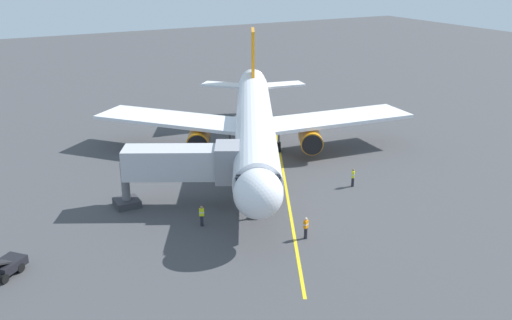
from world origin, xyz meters
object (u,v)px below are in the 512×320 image
(ground_crew_loader, at_px, (306,228))
(ground_crew_wing_walker, at_px, (353,177))
(ground_crew_marshaller, at_px, (202,216))
(airplane, at_px, (255,123))
(jet_bridge, at_px, (192,164))
(belt_loader_near_nose, at_px, (5,266))

(ground_crew_loader, bearing_deg, ground_crew_wing_walker, -144.84)
(ground_crew_marshaller, xyz_separation_m, ground_crew_wing_walker, (-15.44, -1.00, 0.00))
(airplane, height_order, ground_crew_loader, airplane)
(ground_crew_marshaller, bearing_deg, ground_crew_loader, 136.83)
(jet_bridge, relative_size, ground_crew_wing_walker, 6.42)
(belt_loader_near_nose, bearing_deg, ground_crew_wing_walker, -176.90)
(jet_bridge, distance_m, ground_crew_marshaller, 4.98)
(airplane, xyz_separation_m, ground_crew_loader, (4.85, 17.16, -3.12))
(ground_crew_marshaller, xyz_separation_m, ground_crew_loader, (-6.02, 5.64, 0.00))
(jet_bridge, bearing_deg, ground_crew_loader, 117.94)
(jet_bridge, relative_size, ground_crew_loader, 6.42)
(ground_crew_wing_walker, bearing_deg, belt_loader_near_nose, 3.10)
(ground_crew_marshaller, relative_size, ground_crew_wing_walker, 1.00)
(ground_crew_wing_walker, height_order, belt_loader_near_nose, belt_loader_near_nose)
(ground_crew_marshaller, bearing_deg, ground_crew_wing_walker, -176.31)
(jet_bridge, xyz_separation_m, ground_crew_marshaller, (0.92, 3.97, -2.88))
(jet_bridge, height_order, ground_crew_wing_walker, jet_bridge)
(ground_crew_marshaller, bearing_deg, jet_bridge, -103.03)
(ground_crew_wing_walker, bearing_deg, airplane, -66.50)
(airplane, bearing_deg, ground_crew_wing_walker, 113.50)
(airplane, relative_size, jet_bridge, 3.40)
(airplane, distance_m, ground_crew_loader, 18.11)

